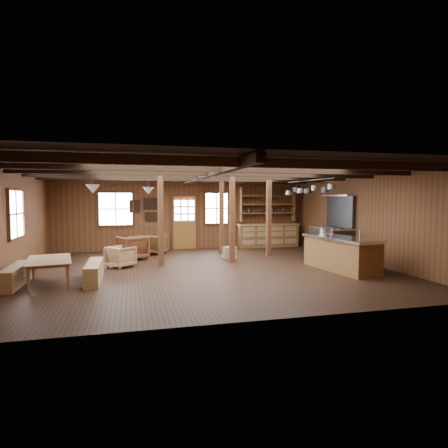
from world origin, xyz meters
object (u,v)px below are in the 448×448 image
at_px(armchair_c, 121,257).
at_px(dining_table, 51,272).
at_px(armchair_b, 155,244).
at_px(kitchen_island, 340,253).
at_px(armchair_a, 132,248).
at_px(commercial_range, 333,237).

bearing_deg(armchair_c, dining_table, 96.62).
bearing_deg(armchair_b, armchair_c, 97.02).
bearing_deg(kitchen_island, dining_table, 172.05).
xyz_separation_m(dining_table, armchair_c, (1.54, 1.82, 0.02)).
height_order(armchair_a, armchair_c, armchair_a).
relative_size(armchair_a, armchair_c, 1.26).
distance_m(kitchen_island, armchair_a, 6.52).
distance_m(commercial_range, armchair_c, 7.02).
relative_size(dining_table, armchair_c, 2.46).
bearing_deg(dining_table, armchair_b, -41.93).
xyz_separation_m(commercial_range, armchair_a, (-6.67, 1.08, -0.28)).
height_order(kitchen_island, commercial_range, commercial_range).
bearing_deg(kitchen_island, armchair_a, 142.86).
relative_size(kitchen_island, dining_table, 1.54).
bearing_deg(commercial_range, armchair_a, 170.83).
distance_m(kitchen_island, dining_table, 7.50).
bearing_deg(armchair_a, dining_table, 34.59).
relative_size(kitchen_island, commercial_range, 1.22).
xyz_separation_m(armchair_a, armchair_c, (-0.34, -1.32, -0.08)).
bearing_deg(dining_table, commercial_range, -85.95).
distance_m(kitchen_island, commercial_range, 2.45).
distance_m(dining_table, armchair_c, 2.39).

